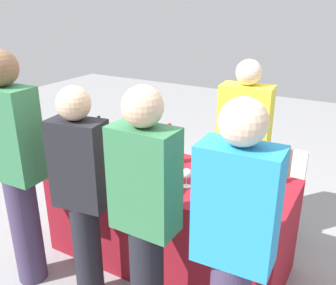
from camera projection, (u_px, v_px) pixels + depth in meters
ground_plane at (168, 257)px, 3.08m from camera, size 12.00×12.00×0.00m
tasting_table at (168, 217)px, 2.94m from camera, size 1.87×0.80×0.78m
wine_bottle_0 at (100, 137)px, 3.21m from camera, size 0.07×0.07×0.30m
wine_bottle_1 at (126, 138)px, 3.17m from camera, size 0.08×0.08×0.33m
wine_bottle_2 at (131, 144)px, 3.04m from camera, size 0.07×0.07×0.33m
wine_bottle_3 at (170, 150)px, 2.92m from camera, size 0.08×0.08×0.34m
wine_bottle_4 at (208, 160)px, 2.75m from camera, size 0.08×0.08×0.31m
wine_bottle_5 at (222, 161)px, 2.72m from camera, size 0.07×0.07×0.34m
wine_bottle_6 at (261, 170)px, 2.56m from camera, size 0.08×0.08×0.34m
wine_glass_0 at (92, 155)px, 2.89m from camera, size 0.07×0.07×0.14m
wine_glass_1 at (178, 170)px, 2.65m from camera, size 0.07×0.07×0.13m
wine_glass_2 at (187, 174)px, 2.57m from camera, size 0.07×0.07×0.14m
wine_glass_3 at (246, 189)px, 2.36m from camera, size 0.07×0.07×0.14m
ice_bucket at (239, 179)px, 2.52m from camera, size 0.23×0.23×0.17m
server_pouring at (243, 145)px, 3.19m from camera, size 0.45×0.27×1.57m
guest_0 at (16, 165)px, 2.53m from camera, size 0.39×0.23×1.73m
guest_1 at (82, 193)px, 2.37m from camera, size 0.37×0.24×1.55m
guest_2 at (145, 214)px, 2.06m from camera, size 0.37×0.22×1.62m
guest_3 at (234, 245)px, 1.80m from camera, size 0.39×0.23×1.63m
menu_board at (273, 188)px, 3.35m from camera, size 0.54×0.11×0.83m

